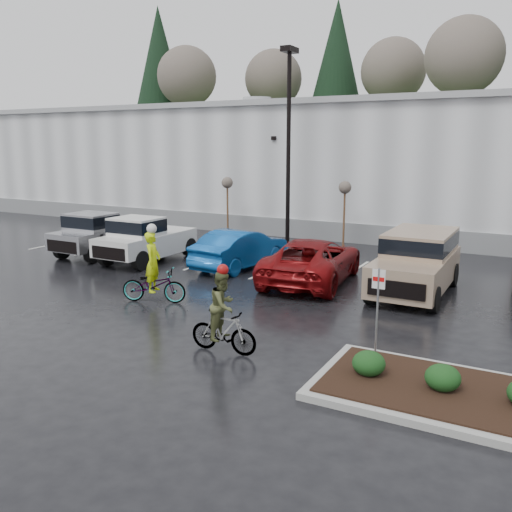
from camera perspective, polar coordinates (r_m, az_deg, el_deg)
The scene contains 16 objects.
ground at distance 14.38m, azimuth -2.68°, elevation -8.38°, with size 120.00×120.00×0.00m, color black.
warehouse at distance 34.28m, azimuth 16.83°, elevation 9.14°, with size 60.50×15.50×7.20m.
wooded_ridge at distance 57.00m, azimuth 21.62°, elevation 9.05°, with size 80.00×25.00×6.00m, color #203E1A.
lamppost at distance 25.99m, azimuth 3.46°, elevation 13.40°, with size 0.50×1.00×9.22m.
sapling_west at distance 28.84m, azimuth -3.04°, elevation 7.37°, with size 0.60×0.60×3.20m.
sapling_mid at distance 26.06m, azimuth 9.34°, elevation 6.76°, with size 0.60×0.60×3.20m.
shrub_a at distance 11.86m, azimuth 11.78°, elevation -11.00°, with size 0.70×0.70×0.52m, color #133615.
shrub_b at distance 11.58m, azimuth 19.06°, elevation -12.01°, with size 0.70×0.70×0.52m, color #133615.
fire_lane_sign at distance 12.67m, azimuth 12.68°, elevation -4.77°, with size 0.30×0.05×2.20m.
pickup_silver at distance 25.52m, azimuth -15.49°, elevation 2.42°, with size 2.10×5.20×1.96m, color #9D9EA4, non-canonical shape.
pickup_white at distance 23.67m, azimuth -10.99°, elevation 1.92°, with size 2.10×5.20×1.96m, color silver, non-canonical shape.
car_blue at distance 21.86m, azimuth -1.62°, elevation 0.80°, with size 1.66×4.75×1.57m, color #0E4A9A.
car_red at distance 19.69m, azimuth 5.95°, elevation -0.45°, with size 2.64×5.73×1.59m, color maroon.
suv_tan at distance 18.75m, azimuth 16.46°, elevation -0.78°, with size 2.20×5.10×2.06m, color gray, non-canonical shape.
cyclist_hivis at distance 17.40m, azimuth -10.73°, elevation -2.33°, with size 2.19×1.37×2.51m.
cyclist_olive at distance 13.04m, azimuth -3.46°, elevation -6.79°, with size 1.70×0.83×2.19m.
Camera 1 is at (6.99, -11.54, 4.97)m, focal length 38.00 mm.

